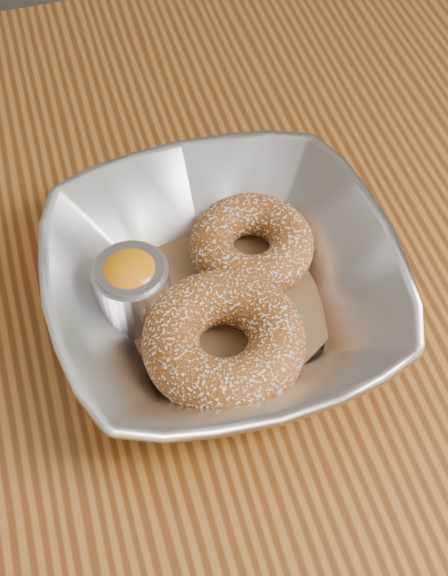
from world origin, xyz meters
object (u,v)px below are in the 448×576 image
object	(u,v)px
table	(308,355)
ramekin	(133,287)
donut_front	(224,341)
donut_back	(252,245)
serving_bowl	(224,288)

from	to	relation	value
table	ramekin	world-z (taller)	ramekin
table	donut_front	distance (m)	0.16
table	donut_back	xyz separation A→B (m)	(-0.04, 0.03, 0.12)
serving_bowl	donut_back	xyz separation A→B (m)	(0.03, 0.03, -0.00)
donut_back	donut_front	size ratio (longest dim) A/B	0.83
ramekin	table	bearing A→B (deg)	-4.51
serving_bowl	ramekin	world-z (taller)	ramekin
serving_bowl	donut_front	world-z (taller)	serving_bowl
table	serving_bowl	world-z (taller)	serving_bowl
table	donut_front	size ratio (longest dim) A/B	11.02
table	donut_front	xyz separation A→B (m)	(-0.09, -0.04, 0.13)
serving_bowl	donut_front	xyz separation A→B (m)	(-0.01, -0.04, -0.00)
table	ramekin	xyz separation A→B (m)	(-0.14, 0.01, 0.13)
serving_bowl	ramekin	bearing A→B (deg)	167.10
serving_bowl	donut_front	bearing A→B (deg)	-106.39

